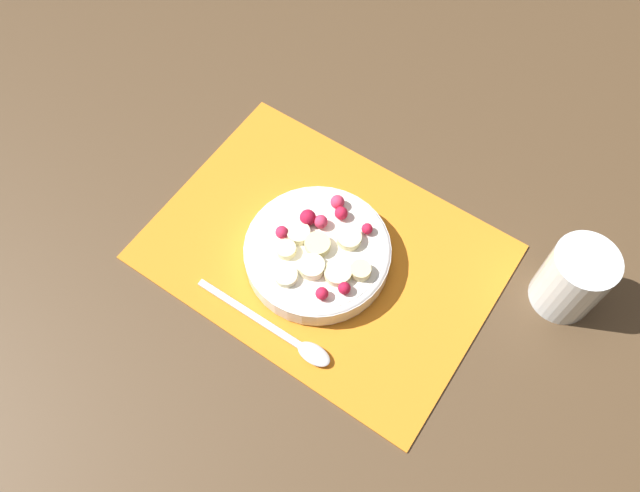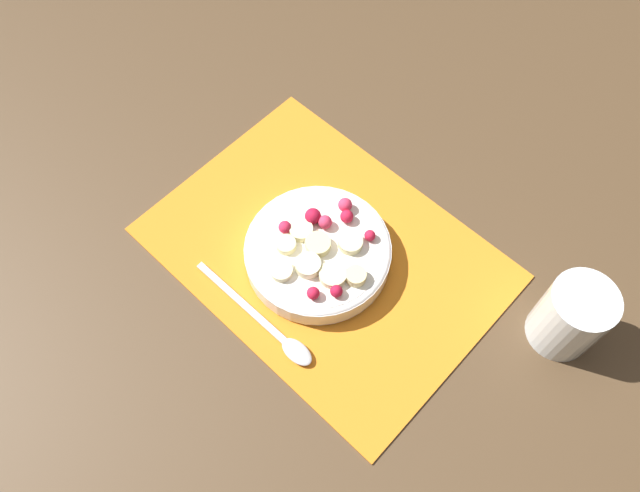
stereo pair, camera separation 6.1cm
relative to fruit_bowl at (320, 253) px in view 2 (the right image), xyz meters
The scene contains 5 objects.
ground_plane 0.03m from the fruit_bowl, 106.30° to the left, with size 3.00×3.00×0.00m, color #4C3823.
placemat 0.03m from the fruit_bowl, 106.30° to the left, with size 0.46×0.33×0.01m.
fruit_bowl is the anchor object (origin of this frame).
spoon 0.12m from the fruit_bowl, 75.63° to the right, with size 0.20×0.03×0.01m.
drinking_glass 0.32m from the fruit_bowl, 25.08° to the left, with size 0.08×0.08×0.11m.
Camera 2 is at (0.27, -0.29, 0.75)m, focal length 35.00 mm.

